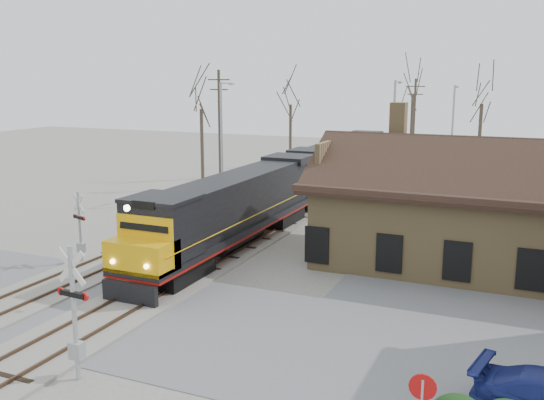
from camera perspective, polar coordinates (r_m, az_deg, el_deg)
The scene contains 18 objects.
ground at distance 25.43m, azimuth -14.06°, elevation -10.08°, with size 140.00×140.00×0.00m, color #9A958B.
road at distance 25.42m, azimuth -14.06°, elevation -10.05°, with size 60.00×9.00×0.03m, color slate.
track_main at distance 37.77m, azimuth -0.10°, elevation -2.49°, with size 3.40×90.00×0.24m.
track_siding at distance 39.75m, azimuth -6.05°, elevation -1.85°, with size 3.40×90.00×0.24m.
depot at distance 31.42m, azimuth 18.02°, elevation -1.56°, with size 15.20×9.31×7.90m.
locomotive_lead at distance 32.39m, azimuth -4.08°, elevation -1.03°, with size 2.80×18.77×4.16m.
locomotive_trailing at distance 49.77m, azimuth 6.16°, elevation 3.34°, with size 2.80×18.77×3.94m.
crossbuck_near at distance 19.69m, azimuth -18.08°, elevation -10.58°, with size 1.23×0.32×4.29m.
crossbuck_far at distance 31.62m, azimuth -17.63°, elevation -2.69°, with size 1.01×0.41×3.66m.
streetlight_a at distance 44.83m, azimuth -4.67°, elevation 6.05°, with size 0.25×2.04×8.87m.
streetlight_b at distance 44.34m, azimuth 11.37°, elevation 5.88°, with size 0.25×2.04×8.99m.
streetlight_c at distance 54.79m, azimuth 16.63°, elevation 6.42°, with size 0.25×2.04×8.53m.
utility_pole_a at distance 50.86m, azimuth -4.96°, elevation 6.86°, with size 2.00×0.24×9.78m.
utility_pole_b at distance 65.35m, azimuth 13.22°, elevation 7.29°, with size 2.00×0.24×9.04m.
tree_a at distance 55.19m, azimuth -6.70°, elevation 9.58°, with size 4.25×4.25×10.42m.
tree_b at distance 63.67m, azimuth 1.76°, elevation 9.91°, with size 4.26×4.26×10.44m.
tree_c at distance 69.33m, azimuth 13.17°, elevation 10.73°, with size 4.93×4.93×12.08m.
tree_d at distance 58.23m, azimuth 19.21°, elevation 9.65°, with size 4.56×4.56×11.16m.
Camera 1 is at (14.76, -18.54, 9.21)m, focal length 40.00 mm.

